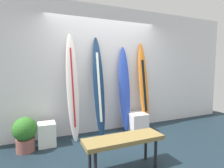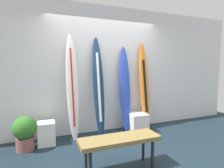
# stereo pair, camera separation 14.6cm
# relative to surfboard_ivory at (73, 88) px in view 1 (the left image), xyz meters

# --- Properties ---
(ground) EXTENTS (8.00, 8.00, 0.04)m
(ground) POSITION_rel_surfboard_ivory_xyz_m (0.77, -0.96, -1.07)
(ground) COLOR #192932
(wall_back) EXTENTS (7.20, 0.20, 2.80)m
(wall_back) POSITION_rel_surfboard_ivory_xyz_m (0.77, 0.34, 0.35)
(wall_back) COLOR silver
(wall_back) RESTS_ON ground
(surfboard_ivory) EXTENTS (0.25, 0.41, 2.12)m
(surfboard_ivory) POSITION_rel_surfboard_ivory_xyz_m (0.00, 0.00, 0.00)
(surfboard_ivory) COLOR silver
(surfboard_ivory) RESTS_ON ground
(surfboard_navy) EXTENTS (0.25, 0.49, 2.09)m
(surfboard_navy) POSITION_rel_surfboard_ivory_xyz_m (0.54, -0.02, 0.00)
(surfboard_navy) COLOR navy
(surfboard_navy) RESTS_ON ground
(surfboard_cobalt) EXTENTS (0.28, 0.31, 1.91)m
(surfboard_cobalt) POSITION_rel_surfboard_ivory_xyz_m (1.18, 0.05, -0.10)
(surfboard_cobalt) COLOR blue
(surfboard_cobalt) RESTS_ON ground
(surfboard_sunset) EXTENTS (0.26, 0.37, 2.03)m
(surfboard_sunset) POSITION_rel_surfboard_ivory_xyz_m (1.68, 0.04, -0.04)
(surfboard_sunset) COLOR orange
(surfboard_sunset) RESTS_ON ground
(display_block_left) EXTENTS (0.31, 0.31, 0.43)m
(display_block_left) POSITION_rel_surfboard_ivory_xyz_m (-0.51, -0.10, -0.83)
(display_block_left) COLOR white
(display_block_left) RESTS_ON ground
(display_block_center) EXTENTS (0.40, 0.40, 0.41)m
(display_block_center) POSITION_rel_surfboard_ivory_xyz_m (1.43, -0.11, -0.84)
(display_block_center) COLOR white
(display_block_center) RESTS_ON ground
(potted_plant) EXTENTS (0.40, 0.40, 0.60)m
(potted_plant) POSITION_rel_surfboard_ivory_xyz_m (-0.87, -0.20, -0.72)
(potted_plant) COLOR #8A524B
(potted_plant) RESTS_ON ground
(bench) EXTENTS (1.15, 0.36, 0.48)m
(bench) POSITION_rel_surfboard_ivory_xyz_m (0.44, -1.37, -0.62)
(bench) COLOR olive
(bench) RESTS_ON ground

